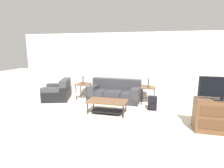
# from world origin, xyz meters

# --- Properties ---
(ground_plane) EXTENTS (24.00, 24.00, 0.00)m
(ground_plane) POSITION_xyz_m (0.00, 0.00, 0.00)
(ground_plane) COLOR beige
(wall_back) EXTENTS (8.77, 0.06, 2.60)m
(wall_back) POSITION_xyz_m (0.00, 3.88, 1.30)
(wall_back) COLOR white
(wall_back) RESTS_ON ground_plane
(couch) EXTENTS (1.97, 0.96, 0.82)m
(couch) POSITION_xyz_m (-0.18, 3.30, 0.30)
(couch) COLOR #38383D
(couch) RESTS_ON ground_plane
(armchair) EXTENTS (1.21, 1.25, 0.80)m
(armchair) POSITION_xyz_m (-2.40, 2.94, 0.28)
(armchair) COLOR #38383D
(armchair) RESTS_ON ground_plane
(coffee_table) EXTENTS (1.21, 0.63, 0.41)m
(coffee_table) POSITION_xyz_m (-0.11, 1.93, 0.31)
(coffee_table) COLOR brown
(coffee_table) RESTS_ON ground_plane
(side_table_left) EXTENTS (0.51, 0.52, 0.62)m
(side_table_left) POSITION_xyz_m (-1.44, 3.23, 0.56)
(side_table_left) COLOR brown
(side_table_left) RESTS_ON ground_plane
(side_table_right) EXTENTS (0.51, 0.52, 0.62)m
(side_table_right) POSITION_xyz_m (1.08, 3.23, 0.56)
(side_table_right) COLOR brown
(side_table_right) RESTS_ON ground_plane
(table_lamp_left) EXTENTS (0.36, 0.36, 0.57)m
(table_lamp_left) POSITION_xyz_m (-1.44, 3.23, 1.07)
(table_lamp_left) COLOR #472D1E
(table_lamp_left) RESTS_ON side_table_left
(table_lamp_right) EXTENTS (0.36, 0.36, 0.57)m
(table_lamp_right) POSITION_xyz_m (1.08, 3.23, 1.07)
(table_lamp_right) COLOR #472D1E
(table_lamp_right) RESTS_ON side_table_right
(tv_console) EXTENTS (1.13, 0.50, 0.79)m
(tv_console) POSITION_xyz_m (2.83, 1.38, 0.40)
(tv_console) COLOR brown
(tv_console) RESTS_ON ground_plane
(television) EXTENTS (1.07, 0.20, 0.56)m
(television) POSITION_xyz_m (2.83, 1.38, 1.09)
(television) COLOR black
(television) RESTS_ON tv_console
(backpack) EXTENTS (0.29, 0.30, 0.44)m
(backpack) POSITION_xyz_m (1.25, 2.61, 0.22)
(backpack) COLOR black
(backpack) RESTS_ON ground_plane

